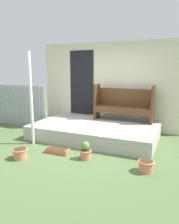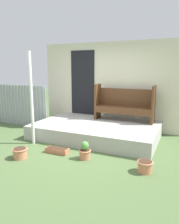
{
  "view_description": "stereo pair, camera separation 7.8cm",
  "coord_description": "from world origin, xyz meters",
  "views": [
    {
      "loc": [
        2.1,
        -4.29,
        1.83
      ],
      "look_at": [
        0.1,
        0.36,
        0.81
      ],
      "focal_mm": 35.0,
      "sensor_mm": 36.0,
      "label": 1
    },
    {
      "loc": [
        2.17,
        -4.25,
        1.83
      ],
      "look_at": [
        0.1,
        0.36,
        0.81
      ],
      "focal_mm": 35.0,
      "sensor_mm": 36.0,
      "label": 2
    }
  ],
  "objects": [
    {
      "name": "flower_pot_middle",
      "position": [
        0.36,
        -0.45,
        0.16
      ],
      "size": [
        0.26,
        0.26,
        0.37
      ],
      "color": "tan",
      "rests_on": "ground_plane"
    },
    {
      "name": "support_post",
      "position": [
        -1.21,
        -0.12,
        1.11
      ],
      "size": [
        0.07,
        0.07,
        2.22
      ],
      "color": "white",
      "rests_on": "ground_plane"
    },
    {
      "name": "bench",
      "position": [
        0.58,
        1.69,
        0.87
      ],
      "size": [
        1.66,
        0.42,
        1.02
      ],
      "rotation": [
        0.0,
        0.0,
        0.01
      ],
      "color": "#54331C",
      "rests_on": "porch_slab"
    },
    {
      "name": "house_wall",
      "position": [
        -0.04,
        2.06,
        1.3
      ],
      "size": [
        4.43,
        0.08,
        2.6
      ],
      "color": "beige",
      "rests_on": "ground_plane"
    },
    {
      "name": "planter_box_rect",
      "position": [
        -0.34,
        -0.41,
        0.06
      ],
      "size": [
        0.52,
        0.19,
        0.12
      ],
      "color": "#C67251",
      "rests_on": "ground_plane"
    },
    {
      "name": "fence_corrugated",
      "position": [
        -2.98,
        1.18,
        0.66
      ],
      "size": [
        2.5,
        0.05,
        1.31
      ],
      "color": "#9EA3A8",
      "rests_on": "ground_plane"
    },
    {
      "name": "porch_slab",
      "position": [
        -0.0,
        1.02,
        0.18
      ],
      "size": [
        3.23,
        2.03,
        0.36
      ],
      "color": "#B2AFA8",
      "rests_on": "ground_plane"
    },
    {
      "name": "flower_pot_left",
      "position": [
        -0.88,
        -0.96,
        0.12
      ],
      "size": [
        0.32,
        0.32,
        0.21
      ],
      "color": "tan",
      "rests_on": "ground_plane"
    },
    {
      "name": "ground_plane",
      "position": [
        0.0,
        0.0,
        0.0
      ],
      "size": [
        24.0,
        24.0,
        0.0
      ],
      "primitive_type": "plane",
      "color": "#516B3D"
    },
    {
      "name": "flower_pot_right",
      "position": [
        1.59,
        -0.54,
        0.12
      ],
      "size": [
        0.29,
        0.29,
        0.21
      ],
      "color": "tan",
      "rests_on": "ground_plane"
    }
  ]
}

